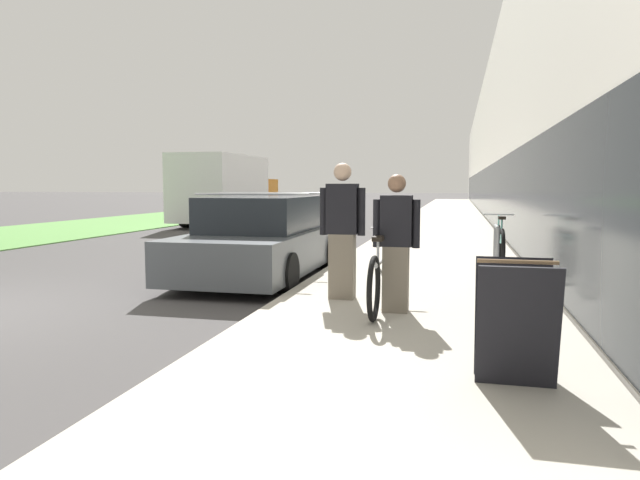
% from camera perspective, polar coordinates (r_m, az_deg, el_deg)
% --- Properties ---
extents(sidewalk_slab, '(3.40, 70.00, 0.12)m').
position_cam_1_polar(sidewalk_slab, '(26.34, 12.41, 2.11)').
color(sidewalk_slab, '#BCB5A5').
rests_on(sidewalk_slab, ground).
extents(storefront_facade, '(10.01, 70.00, 7.25)m').
position_cam_1_polar(storefront_facade, '(34.91, 24.06, 8.40)').
color(storefront_facade, silver).
rests_on(storefront_facade, ground).
extents(lawn_strip, '(5.99, 70.00, 0.03)m').
position_cam_1_polar(lawn_strip, '(33.18, -10.43, 2.74)').
color(lawn_strip, '#5B9347').
rests_on(lawn_strip, ground).
extents(tandem_bicycle, '(0.52, 2.37, 0.88)m').
position_cam_1_polar(tandem_bicycle, '(6.82, 6.38, -3.43)').
color(tandem_bicycle, black).
rests_on(tandem_bicycle, sidewalk_slab).
extents(person_rider, '(0.53, 0.21, 1.55)m').
position_cam_1_polar(person_rider, '(6.46, 7.62, -0.33)').
color(person_rider, '#756B5B').
rests_on(person_rider, sidewalk_slab).
extents(person_bystander, '(0.58, 0.23, 1.71)m').
position_cam_1_polar(person_bystander, '(7.17, 2.25, 0.91)').
color(person_bystander, '#756B5B').
rests_on(person_bystander, sidewalk_slab).
extents(bike_rack_hoop, '(0.05, 0.60, 0.84)m').
position_cam_1_polar(bike_rack_hoop, '(8.84, 17.20, -0.72)').
color(bike_rack_hoop, gray).
rests_on(bike_rack_hoop, sidewalk_slab).
extents(cruiser_bike_nearest, '(0.52, 1.72, 0.94)m').
position_cam_1_polar(cruiser_bike_nearest, '(10.10, 17.52, -0.66)').
color(cruiser_bike_nearest, black).
rests_on(cruiser_bike_nearest, sidewalk_slab).
extents(sandwich_board_sign, '(0.56, 0.56, 0.90)m').
position_cam_1_polar(sandwich_board_sign, '(4.41, 18.97, -7.64)').
color(sandwich_board_sign, black).
rests_on(sandwich_board_sign, sidewalk_slab).
extents(parked_sedan_curbside, '(1.93, 4.32, 1.43)m').
position_cam_1_polar(parked_sedan_curbside, '(9.63, -5.89, -0.07)').
color(parked_sedan_curbside, '#4C5156').
rests_on(parked_sedan_curbside, ground).
extents(moving_truck, '(2.28, 6.42, 2.68)m').
position_cam_1_polar(moving_truck, '(22.67, -9.34, 4.93)').
color(moving_truck, orange).
rests_on(moving_truck, ground).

